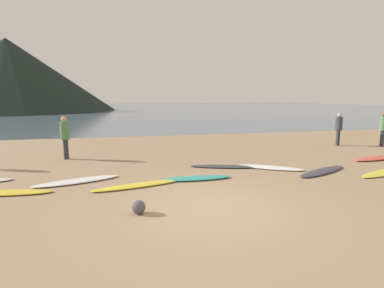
% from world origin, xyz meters
% --- Properties ---
extents(ground_plane, '(120.00, 120.00, 0.20)m').
position_xyz_m(ground_plane, '(0.00, 10.00, -0.10)').
color(ground_plane, '#997C5B').
rests_on(ground_plane, ground).
extents(ocean_water, '(140.00, 100.00, 0.01)m').
position_xyz_m(ocean_water, '(0.00, 63.44, 0.00)').
color(ocean_water, slate).
rests_on(ocean_water, ground).
extents(headland_hill, '(36.50, 36.50, 12.74)m').
position_xyz_m(headland_hill, '(-21.18, 54.73, 6.37)').
color(headland_hill, black).
rests_on(headland_hill, ground).
extents(surfboard_1, '(2.42, 0.81, 0.08)m').
position_xyz_m(surfboard_1, '(-4.97, 2.24, 0.04)').
color(surfboard_1, yellow).
rests_on(surfboard_1, ground).
extents(surfboard_2, '(2.57, 1.31, 0.08)m').
position_xyz_m(surfboard_2, '(-3.30, 2.99, 0.04)').
color(surfboard_2, white).
rests_on(surfboard_2, ground).
extents(surfboard_3, '(2.69, 1.06, 0.08)m').
position_xyz_m(surfboard_3, '(-1.54, 2.13, 0.04)').
color(surfboard_3, yellow).
rests_on(surfboard_3, ground).
extents(surfboard_4, '(2.19, 0.57, 0.09)m').
position_xyz_m(surfboard_4, '(0.30, 2.47, 0.05)').
color(surfboard_4, teal).
rests_on(surfboard_4, ground).
extents(surfboard_5, '(2.53, 1.25, 0.07)m').
position_xyz_m(surfboard_5, '(1.68, 3.83, 0.03)').
color(surfboard_5, '#333338').
rests_on(surfboard_5, ground).
extents(surfboard_6, '(2.27, 1.78, 0.08)m').
position_xyz_m(surfboard_6, '(3.24, 3.28, 0.04)').
color(surfboard_6, white).
rests_on(surfboard_6, ground).
extents(surfboard_7, '(2.58, 1.60, 0.07)m').
position_xyz_m(surfboard_7, '(4.71, 2.37, 0.04)').
color(surfboard_7, '#333338').
rests_on(surfboard_7, ground).
extents(surfboard_9, '(2.43, 1.00, 0.10)m').
position_xyz_m(surfboard_9, '(8.24, 3.75, 0.05)').
color(surfboard_9, '#D84C38').
rests_on(surfboard_9, ground).
extents(person_1, '(0.35, 0.35, 1.72)m').
position_xyz_m(person_1, '(9.19, 7.26, 1.01)').
color(person_1, '#2D2D38').
rests_on(person_1, ground).
extents(person_2, '(0.36, 0.36, 1.78)m').
position_xyz_m(person_2, '(11.19, 6.45, 1.05)').
color(person_2, '#2D2D38').
rests_on(person_2, ground).
extents(person_3, '(0.36, 0.36, 1.77)m').
position_xyz_m(person_3, '(-4.20, 6.75, 1.05)').
color(person_3, '#2D2D38').
rests_on(person_3, ground).
extents(beach_rock_near, '(0.31, 0.31, 0.31)m').
position_xyz_m(beach_rock_near, '(-1.64, 0.05, 0.15)').
color(beach_rock_near, '#524C51').
rests_on(beach_rock_near, ground).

